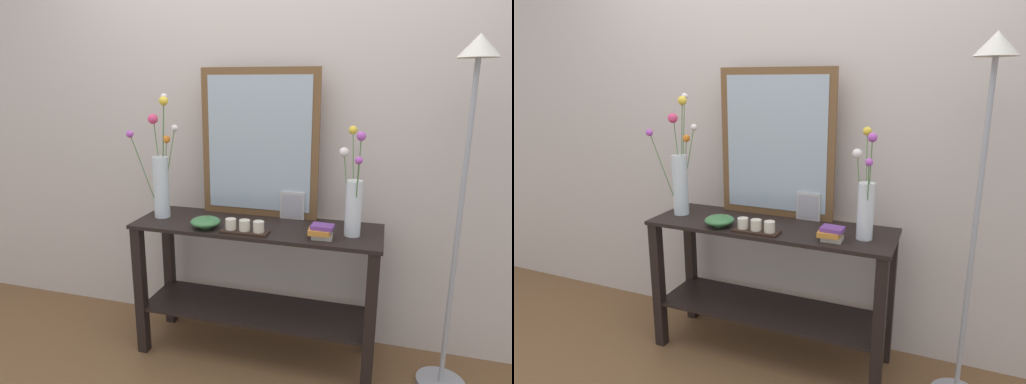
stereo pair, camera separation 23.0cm
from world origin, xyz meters
TOP-DOWN VIEW (x-y plane):
  - ground_plane at (0.00, 0.00)m, footprint 7.00×6.00m
  - wall_back at (0.00, 0.33)m, footprint 6.40×0.08m
  - console_table at (0.00, 0.00)m, footprint 1.32×0.42m
  - mirror_leaning at (-0.03, 0.18)m, footprint 0.67×0.03m
  - tall_vase_left at (-0.55, -0.01)m, footprint 0.21×0.24m
  - vase_right at (0.50, -0.02)m, footprint 0.13×0.21m
  - candle_tray at (-0.02, -0.14)m, footprint 0.24×0.09m
  - picture_frame_small at (0.16, 0.16)m, footprint 0.14×0.01m
  - decorative_bowl at (-0.24, -0.12)m, footprint 0.16×0.16m
  - book_stack at (0.36, -0.11)m, footprint 0.12×0.10m
  - floor_lamp at (0.99, 0.00)m, footprint 0.24×0.24m

SIDE VIEW (x-z plane):
  - ground_plane at x=0.00m, z-range -0.02..0.00m
  - console_table at x=0.00m, z-range 0.11..0.87m
  - candle_tray at x=-0.02m, z-range 0.76..0.83m
  - decorative_bowl at x=-0.24m, z-range 0.77..0.83m
  - book_stack at x=0.36m, z-range 0.77..0.84m
  - picture_frame_small at x=0.16m, z-range 0.77..0.92m
  - vase_right at x=0.50m, z-range 0.69..1.22m
  - tall_vase_left at x=-0.55m, z-range 0.66..1.34m
  - floor_lamp at x=0.99m, z-range 0.30..2.01m
  - mirror_leaning at x=-0.03m, z-range 0.77..1.59m
  - wall_back at x=0.00m, z-range 0.00..2.70m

